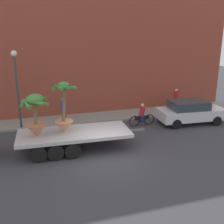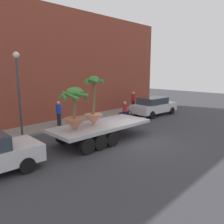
{
  "view_description": "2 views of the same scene",
  "coord_description": "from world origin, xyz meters",
  "views": [
    {
      "loc": [
        -3.31,
        -11.9,
        6.08
      ],
      "look_at": [
        0.81,
        1.56,
        1.82
      ],
      "focal_mm": 43.04,
      "sensor_mm": 36.0,
      "label": 1
    },
    {
      "loc": [
        -9.9,
        -7.61,
        4.02
      ],
      "look_at": [
        -0.23,
        1.57,
        1.47
      ],
      "focal_mm": 36.26,
      "sensor_mm": 36.0,
      "label": 2
    }
  ],
  "objects": [
    {
      "name": "ground_plane",
      "position": [
        0.0,
        0.0,
        0.0
      ],
      "size": [
        60.0,
        60.0,
        0.0
      ],
      "primitive_type": "plane",
      "color": "#38383D"
    },
    {
      "name": "sidewalk",
      "position": [
        0.0,
        6.1,
        0.07
      ],
      "size": [
        24.0,
        2.2,
        0.15
      ],
      "primitive_type": "cube",
      "color": "gray",
      "rests_on": "ground"
    },
    {
      "name": "building_facade",
      "position": [
        0.0,
        7.8,
        4.3
      ],
      "size": [
        24.0,
        1.2,
        8.6
      ],
      "primitive_type": "cube",
      "color": "brown",
      "rests_on": "ground"
    },
    {
      "name": "flatbed_trailer",
      "position": [
        -1.6,
        1.34,
        0.77
      ],
      "size": [
        6.92,
        2.6,
        0.98
      ],
      "color": "#B7BABF",
      "rests_on": "ground"
    },
    {
      "name": "potted_palm_rear",
      "position": [
        -3.22,
        1.28,
        2.06
      ],
      "size": [
        1.53,
        1.48,
        2.18
      ],
      "color": "#C17251",
      "rests_on": "flatbed_trailer"
    },
    {
      "name": "potted_palm_middle",
      "position": [
        -1.81,
        1.45,
        2.07
      ],
      "size": [
        1.26,
        1.25,
        2.68
      ],
      "color": "tan",
      "rests_on": "flatbed_trailer"
    },
    {
      "name": "cyclist",
      "position": [
        3.58,
        3.79,
        0.67
      ],
      "size": [
        1.84,
        0.36,
        1.54
      ],
      "color": "black",
      "rests_on": "ground"
    },
    {
      "name": "parked_car",
      "position": [
        6.9,
        3.26,
        0.83
      ],
      "size": [
        4.58,
        2.17,
        1.58
      ],
      "color": "silver",
      "rests_on": "ground"
    },
    {
      "name": "pedestrian_near_gate",
      "position": [
        -1.35,
        5.57,
        1.04
      ],
      "size": [
        0.36,
        0.36,
        1.71
      ],
      "color": "black",
      "rests_on": "sidewalk"
    },
    {
      "name": "pedestrian_far_left",
      "position": [
        7.26,
        5.85,
        1.04
      ],
      "size": [
        0.36,
        0.36,
        1.71
      ],
      "color": "black",
      "rests_on": "sidewalk"
    },
    {
      "name": "street_lamp",
      "position": [
        -4.14,
        5.3,
        3.23
      ],
      "size": [
        0.36,
        0.36,
        4.83
      ],
      "color": "#383D42",
      "rests_on": "sidewalk"
    }
  ]
}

